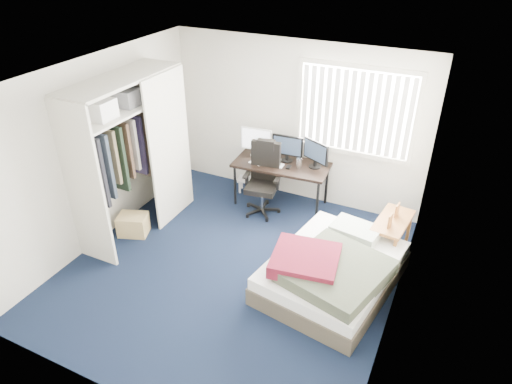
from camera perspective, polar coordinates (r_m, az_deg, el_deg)
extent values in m
plane|color=black|center=(6.03, -2.90, -9.43)|extent=(4.20, 4.20, 0.00)
plane|color=silver|center=(7.04, 4.99, 8.59)|extent=(4.00, 0.00, 4.00)
plane|color=silver|center=(3.97, -18.18, -12.80)|extent=(4.00, 0.00, 4.00)
plane|color=silver|center=(6.43, -19.19, 4.70)|extent=(0.00, 4.20, 4.20)
plane|color=silver|center=(4.82, 18.23, -4.21)|extent=(0.00, 4.20, 4.20)
plane|color=white|center=(4.82, -3.69, 13.95)|extent=(4.20, 4.20, 0.00)
cube|color=white|center=(6.66, 12.40, 9.91)|extent=(1.60, 0.02, 1.20)
cube|color=beige|center=(6.44, 12.96, 15.06)|extent=(1.72, 0.06, 0.06)
cube|color=beige|center=(6.88, 11.75, 4.93)|extent=(1.72, 0.06, 0.06)
cube|color=white|center=(6.61, 12.26, 9.75)|extent=(1.60, 0.04, 1.16)
cube|color=beige|center=(5.93, -20.67, 0.54)|extent=(0.60, 0.04, 2.20)
cube|color=beige|center=(7.12, -10.74, 7.12)|extent=(0.60, 0.04, 2.20)
cube|color=beige|center=(6.10, -16.69, 13.41)|extent=(0.60, 1.80, 0.04)
cube|color=beige|center=(6.22, -16.17, 10.09)|extent=(0.56, 1.74, 0.03)
cylinder|color=silver|center=(6.26, -16.01, 9.06)|extent=(0.03, 1.72, 0.03)
cube|color=#26262B|center=(6.36, -16.01, 4.98)|extent=(0.38, 1.10, 0.90)
cube|color=beige|center=(6.62, -10.69, 5.25)|extent=(0.03, 0.90, 2.20)
cube|color=white|center=(5.87, -19.18, 9.79)|extent=(0.38, 0.30, 0.24)
cube|color=gray|center=(6.21, -16.04, 11.32)|extent=(0.34, 0.28, 0.22)
cube|color=black|center=(6.98, 3.21, 3.42)|extent=(1.49, 0.77, 0.04)
cylinder|color=black|center=(7.14, -2.64, 0.83)|extent=(0.04, 0.04, 0.67)
cylinder|color=black|center=(7.58, -0.93, 2.77)|extent=(0.04, 0.04, 0.67)
cylinder|color=black|center=(6.77, 7.67, -1.24)|extent=(0.04, 0.04, 0.67)
cylinder|color=black|center=(7.23, 8.82, 0.92)|extent=(0.04, 0.04, 0.67)
cube|color=white|center=(7.09, 0.02, 6.62)|extent=(0.50, 0.06, 0.36)
cube|color=white|center=(7.09, 0.02, 6.62)|extent=(0.45, 0.04, 0.31)
cube|color=black|center=(6.94, 3.97, 5.81)|extent=(0.48, 0.06, 0.32)
cube|color=#1E2838|center=(6.94, 3.97, 5.81)|extent=(0.43, 0.03, 0.27)
cube|color=black|center=(6.80, 7.50, 5.06)|extent=(0.48, 0.06, 0.32)
cube|color=#1E2838|center=(6.80, 7.50, 5.06)|extent=(0.43, 0.03, 0.27)
cube|color=white|center=(6.93, 1.82, 3.50)|extent=(0.41, 0.17, 0.02)
cube|color=black|center=(6.84, 4.10, 3.11)|extent=(0.07, 0.10, 0.02)
cylinder|color=silver|center=(6.82, 5.40, 3.58)|extent=(0.08, 0.08, 0.16)
cube|color=white|center=(6.97, 3.22, 3.58)|extent=(0.32, 0.30, 0.00)
cube|color=black|center=(7.07, 0.72, -2.14)|extent=(0.61, 0.61, 0.11)
cylinder|color=silver|center=(6.97, 0.73, -0.86)|extent=(0.05, 0.05, 0.35)
cube|color=black|center=(6.87, 0.75, 0.59)|extent=(0.51, 0.51, 0.09)
cube|color=black|center=(6.87, 1.23, 3.96)|extent=(0.45, 0.16, 0.62)
cube|color=black|center=(6.75, 1.26, 5.97)|extent=(0.28, 0.15, 0.14)
cube|color=black|center=(6.84, -1.17, 2.23)|extent=(0.10, 0.25, 0.04)
cube|color=black|center=(6.72, 2.71, 1.67)|extent=(0.10, 0.25, 0.04)
cube|color=white|center=(7.54, -1.13, 1.61)|extent=(0.34, 0.30, 0.03)
cylinder|color=white|center=(7.55, -2.03, 0.62)|extent=(0.04, 0.04, 0.21)
cylinder|color=white|center=(7.68, -1.80, 1.19)|extent=(0.04, 0.04, 0.21)
cylinder|color=white|center=(7.51, -0.44, 0.48)|extent=(0.04, 0.04, 0.21)
cylinder|color=white|center=(7.64, -0.23, 1.06)|extent=(0.04, 0.04, 0.21)
cube|color=brown|center=(6.25, 16.76, -3.50)|extent=(0.47, 0.80, 0.04)
cube|color=brown|center=(6.16, 14.11, -6.66)|extent=(0.04, 0.04, 0.49)
cube|color=brown|center=(6.70, 16.09, -3.58)|extent=(0.04, 0.04, 0.49)
cube|color=brown|center=(6.10, 16.78, -7.50)|extent=(0.04, 0.04, 0.49)
cube|color=brown|center=(6.65, 18.55, -4.32)|extent=(0.04, 0.04, 0.49)
cube|color=brown|center=(6.05, 16.43, -3.42)|extent=(0.04, 0.14, 0.18)
cube|color=brown|center=(6.29, 17.22, -2.16)|extent=(0.04, 0.14, 0.18)
cube|color=#453D31|center=(5.79, 9.46, -10.43)|extent=(1.61, 1.98, 0.23)
cube|color=white|center=(5.67, 9.62, -9.00)|extent=(1.57, 1.93, 0.16)
cube|color=beige|center=(6.04, 12.35, -4.77)|extent=(0.66, 0.49, 0.14)
cube|color=#3B4231|center=(5.36, 9.98, -9.80)|extent=(1.26, 1.33, 0.18)
cube|color=#560E2A|center=(5.35, 6.19, -8.49)|extent=(0.85, 0.80, 0.16)
cube|color=#A58C52|center=(6.78, -15.10, -3.94)|extent=(0.48, 0.42, 0.30)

